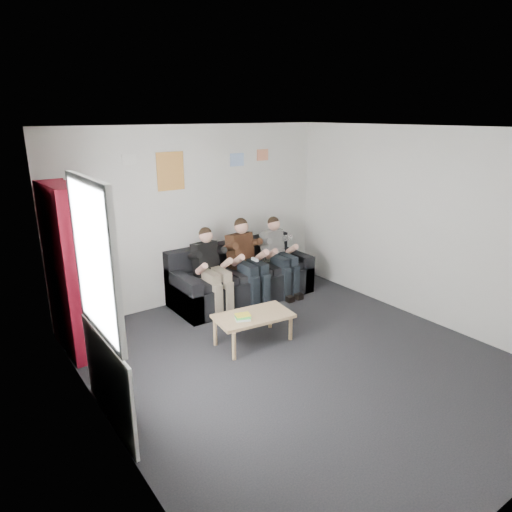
{
  "coord_description": "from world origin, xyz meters",
  "views": [
    {
      "loc": [
        -3.26,
        -3.63,
        2.85
      ],
      "look_at": [
        0.27,
        1.3,
        0.95
      ],
      "focal_mm": 32.0,
      "sensor_mm": 36.0,
      "label": 1
    }
  ],
  "objects_px": {
    "sofa": "(241,279)",
    "bookshelf": "(71,271)",
    "person_right": "(280,256)",
    "coffee_table": "(253,318)",
    "person_middle": "(248,262)",
    "person_left": "(212,271)"
  },
  "relations": [
    {
      "from": "person_left",
      "to": "coffee_table",
      "type": "bearing_deg",
      "value": -100.39
    },
    {
      "from": "sofa",
      "to": "bookshelf",
      "type": "relative_size",
      "value": 1.08
    },
    {
      "from": "sofa",
      "to": "bookshelf",
      "type": "height_order",
      "value": "bookshelf"
    },
    {
      "from": "bookshelf",
      "to": "person_left",
      "type": "xyz_separation_m",
      "value": [
        1.96,
        0.01,
        -0.4
      ]
    },
    {
      "from": "coffee_table",
      "to": "person_middle",
      "type": "relative_size",
      "value": 0.74
    },
    {
      "from": "sofa",
      "to": "person_right",
      "type": "bearing_deg",
      "value": -17.54
    },
    {
      "from": "coffee_table",
      "to": "person_middle",
      "type": "xyz_separation_m",
      "value": [
        0.71,
        1.15,
        0.32
      ]
    },
    {
      "from": "sofa",
      "to": "person_right",
      "type": "distance_m",
      "value": 0.74
    },
    {
      "from": "sofa",
      "to": "person_middle",
      "type": "bearing_deg",
      "value": -90.0
    },
    {
      "from": "bookshelf",
      "to": "person_right",
      "type": "distance_m",
      "value": 3.24
    },
    {
      "from": "person_right",
      "to": "coffee_table",
      "type": "bearing_deg",
      "value": -148.87
    },
    {
      "from": "person_right",
      "to": "person_left",
      "type": "bearing_deg",
      "value": 170.39
    },
    {
      "from": "sofa",
      "to": "coffee_table",
      "type": "relative_size",
      "value": 2.3
    },
    {
      "from": "sofa",
      "to": "person_left",
      "type": "relative_size",
      "value": 1.78
    },
    {
      "from": "person_right",
      "to": "bookshelf",
      "type": "bearing_deg",
      "value": 170.5
    },
    {
      "from": "person_middle",
      "to": "person_right",
      "type": "xyz_separation_m",
      "value": [
        0.63,
        0.0,
        -0.02
      ]
    },
    {
      "from": "coffee_table",
      "to": "person_middle",
      "type": "distance_m",
      "value": 1.38
    },
    {
      "from": "sofa",
      "to": "bookshelf",
      "type": "bearing_deg",
      "value": -175.45
    },
    {
      "from": "person_left",
      "to": "person_right",
      "type": "bearing_deg",
      "value": -6.52
    },
    {
      "from": "sofa",
      "to": "bookshelf",
      "type": "xyz_separation_m",
      "value": [
        -2.59,
        -0.21,
        0.73
      ]
    },
    {
      "from": "bookshelf",
      "to": "coffee_table",
      "type": "height_order",
      "value": "bookshelf"
    },
    {
      "from": "sofa",
      "to": "person_middle",
      "type": "height_order",
      "value": "person_middle"
    }
  ]
}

